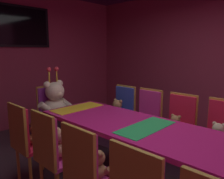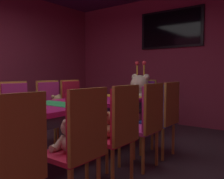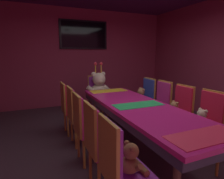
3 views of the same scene
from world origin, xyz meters
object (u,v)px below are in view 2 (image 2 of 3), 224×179
Objects in this scene: teddy_left_3 at (57,106)px; teddy_right_2 at (108,126)px; chair_left_4 at (73,102)px; teddy_right_1 at (69,137)px; teddy_left_4 at (79,104)px; chair_right_3 at (148,117)px; chair_right_0 at (9,158)px; wall_tv at (171,29)px; throne_chair at (144,101)px; chair_right_4 at (166,112)px; chair_right_1 at (82,138)px; king_teddy_bear at (139,94)px; chair_left_3 at (51,105)px; banquet_table at (59,111)px; teddy_left_2 at (23,112)px; teddy_right_4 at (156,111)px; chair_left_2 at (17,110)px; chair_right_2 at (120,125)px.

teddy_left_3 is 1.52m from teddy_right_2.
teddy_right_1 is at bearing -44.62° from chair_left_4.
chair_right_3 is at bearing -17.74° from teddy_left_4.
wall_tv is (-0.87, 4.22, 1.45)m from chair_right_0.
chair_left_4 is at bearing -44.45° from throne_chair.
chair_right_4 is 2.64m from wall_tv.
chair_right_1 is 1.15× the size of king_teddy_bear.
chair_left_4 is at bearing 180.00° from teddy_left_4.
chair_left_3 and chair_left_4 have the same top height.
chair_left_3 is 1.71m from chair_right_3.
banquet_table is 1.98m from throne_chair.
teddy_right_1 is at bearing -19.76° from teddy_left_2.
chair_right_4 is at bearing -88.83° from chair_right_3.
teddy_left_4 is 0.83× the size of teddy_right_4.
banquet_table is 2.92× the size of throne_chair.
wall_tv is (-0.86, 2.54, 1.45)m from chair_right_3.
chair_left_3 is 0.52m from teddy_left_4.
chair_left_3 is 2.92× the size of teddy_right_4.
teddy_right_4 is at bearing 17.85° from chair_left_3.
teddy_right_2 is (1.57, -0.55, -0.02)m from chair_left_3.
king_teddy_bear is (-0.85, 0.74, 0.14)m from chair_right_4.
chair_right_4 is 1.14m from king_teddy_bear.
chair_left_3 is 1.93m from teddy_right_1.
chair_left_2 is 1.90m from teddy_right_4.
chair_right_0 reaches higher than teddy_left_3.
chair_left_2 is 1.00× the size of chair_left_3.
teddy_right_2 is 0.28× the size of chair_right_4.
chair_left_2 and chair_left_3 have the same top height.
throne_chair reaches higher than teddy_left_4.
chair_right_0 is at bearing -32.81° from chair_left_2.
king_teddy_bear reaches higher than teddy_left_2.
teddy_left_2 is 0.85× the size of teddy_left_3.
chair_left_2 is 2.16m from throne_chair.
chair_right_2 is 0.55m from chair_right_3.
teddy_right_1 is at bearing 92.50° from teddy_right_2.
king_teddy_bear reaches higher than chair_left_3.
teddy_left_4 is 2.28m from chair_right_1.
chair_right_4 is at bearing 51.53° from banquet_table.
banquet_table is 2.92× the size of chair_right_1.
wall_tv is at bearing 180.00° from throne_chair.
chair_right_4 is at bearing -94.05° from teddy_right_1.
chair_right_2 is at bearing 89.51° from chair_right_3.
banquet_table is 10.25× the size of teddy_left_4.
teddy_left_4 is (0.12, 1.08, -0.02)m from chair_left_2.
teddy_right_2 is at bearing 74.90° from chair_right_3.
chair_left_3 is at bearing -19.36° from teddy_right_2.
chair_left_4 reaches higher than teddy_right_1.
chair_right_0 is 1.00× the size of chair_right_2.
teddy_left_4 is 2.72m from chair_right_0.
teddy_left_3 is 0.34× the size of chair_right_2.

